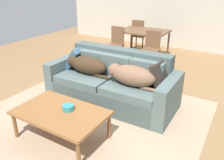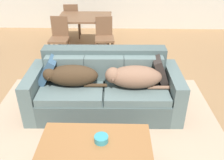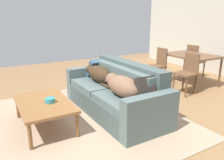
{
  "view_description": "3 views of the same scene",
  "coord_description": "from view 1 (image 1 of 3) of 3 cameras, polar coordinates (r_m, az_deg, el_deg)",
  "views": [
    {
      "loc": [
        1.92,
        -3.18,
        2.01
      ],
      "look_at": [
        0.16,
        -0.31,
        0.54
      ],
      "focal_mm": 37.6,
      "sensor_mm": 36.0,
      "label": 1
    },
    {
      "loc": [
        0.2,
        -3.1,
        2.26
      ],
      "look_at": [
        0.13,
        -0.18,
        0.58
      ],
      "focal_mm": 38.75,
      "sensor_mm": 36.0,
      "label": 2
    },
    {
      "loc": [
        3.27,
        -1.98,
        1.69
      ],
      "look_at": [
        0.03,
        -0.13,
        0.62
      ],
      "focal_mm": 36.25,
      "sensor_mm": 36.0,
      "label": 3
    }
  ],
  "objects": [
    {
      "name": "throw_pillow_by_right_arm",
      "position": [
        3.67,
        11.84,
        1.14
      ],
      "size": [
        0.27,
        0.41,
        0.41
      ],
      "primitive_type": "cube",
      "rotation": [
        0.0,
        -0.38,
        -0.05
      ],
      "color": "#2C2521",
      "rests_on": "couch"
    },
    {
      "name": "dining_chair_far_left",
      "position": [
        7.09,
        6.55,
        11.13
      ],
      "size": [
        0.43,
        0.43,
        0.91
      ],
      "rotation": [
        0.0,
        0.0,
        3.21
      ],
      "color": "brown",
      "rests_on": "ground"
    },
    {
      "name": "ground_plane",
      "position": [
        4.23,
        0.34,
        -4.84
      ],
      "size": [
        10.0,
        10.0,
        0.0
      ],
      "primitive_type": "plane",
      "color": "olive"
    },
    {
      "name": "dining_chair_near_right",
      "position": [
        5.64,
        9.46,
        7.76
      ],
      "size": [
        0.44,
        0.44,
        0.89
      ],
      "rotation": [
        0.0,
        0.0,
        0.1
      ],
      "color": "brown",
      "rests_on": "ground"
    },
    {
      "name": "coffee_table",
      "position": [
        3.17,
        -12.37,
        -8.07
      ],
      "size": [
        1.19,
        0.74,
        0.42
      ],
      "color": "#925F33",
      "rests_on": "ground"
    },
    {
      "name": "dog_on_right_cushion",
      "position": [
        3.64,
        4.64,
        1.17
      ],
      "size": [
        0.92,
        0.37,
        0.32
      ],
      "rotation": [
        0.0,
        0.0,
        0.02
      ],
      "color": "brown",
      "rests_on": "couch"
    },
    {
      "name": "area_rug",
      "position": [
        3.62,
        -6.71,
        -10.29
      ],
      "size": [
        3.37,
        3.42,
        0.01
      ],
      "primitive_type": "cube",
      "rotation": [
        0.0,
        0.0,
        0.02
      ],
      "color": "tan",
      "rests_on": "ground"
    },
    {
      "name": "dog_on_left_cushion",
      "position": [
        4.11,
        -6.23,
        3.67
      ],
      "size": [
        0.9,
        0.34,
        0.31
      ],
      "rotation": [
        0.0,
        0.0,
        0.02
      ],
      "color": "#3A2919",
      "rests_on": "couch"
    },
    {
      "name": "back_partition",
      "position": [
        7.47,
        17.25,
        17.5
      ],
      "size": [
        8.0,
        0.12,
        2.7
      ],
      "primitive_type": "cube",
      "color": "beige",
      "rests_on": "ground"
    },
    {
      "name": "throw_pillow_by_left_arm",
      "position": [
        4.42,
        -8.72,
        5.31
      ],
      "size": [
        0.34,
        0.43,
        0.4
      ],
      "primitive_type": "cube",
      "rotation": [
        0.0,
        0.55,
        0.09
      ],
      "color": "#335069",
      "rests_on": "couch"
    },
    {
      "name": "dining_chair_near_left",
      "position": [
        6.04,
        0.83,
        9.05
      ],
      "size": [
        0.41,
        0.41,
        0.89
      ],
      "rotation": [
        0.0,
        0.0,
        -0.01
      ],
      "color": "brown",
      "rests_on": "ground"
    },
    {
      "name": "bowl_on_coffee_table",
      "position": [
        3.14,
        -10.6,
        -6.61
      ],
      "size": [
        0.15,
        0.15,
        0.07
      ],
      "primitive_type": "cylinder",
      "color": "teal",
      "rests_on": "coffee_table"
    },
    {
      "name": "couch",
      "position": [
        4.05,
        0.21,
        -0.77
      ],
      "size": [
        2.22,
        0.96,
        0.89
      ],
      "rotation": [
        0.0,
        0.0,
        0.02
      ],
      "color": "#435250",
      "rests_on": "ground"
    },
    {
      "name": "dining_table",
      "position": [
        6.33,
        7.65,
        11.24
      ],
      "size": [
        1.22,
        0.93,
        0.75
      ],
      "color": "brown",
      "rests_on": "ground"
    }
  ]
}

